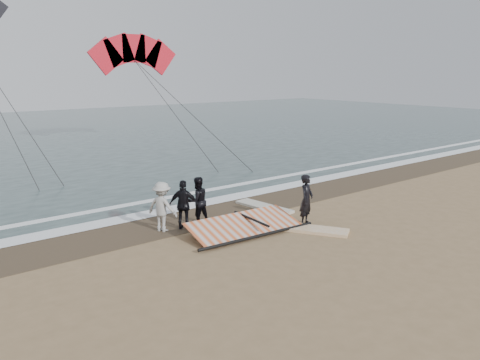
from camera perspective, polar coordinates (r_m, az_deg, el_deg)
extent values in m
plane|color=#8C704C|center=(15.84, 8.26, -7.34)|extent=(120.00, 120.00, 0.00)
cube|color=#233838|center=(44.87, -23.70, 5.00)|extent=(120.00, 54.00, 0.02)
cube|color=#4C3D2B|center=(19.05, -1.51, -3.64)|extent=(120.00, 2.80, 0.01)
cube|color=white|center=(20.14, -3.87, -2.67)|extent=(120.00, 0.90, 0.01)
cube|color=white|center=(21.53, -6.41, -1.68)|extent=(120.00, 0.45, 0.01)
imported|color=black|center=(17.20, 8.10, -2.40)|extent=(0.80, 0.68, 1.87)
cube|color=silver|center=(16.80, 8.41, -5.94)|extent=(2.11, 2.72, 0.11)
cube|color=beige|center=(19.29, 2.94, -3.29)|extent=(1.03, 2.71, 0.11)
imported|color=black|center=(17.15, -5.20, -2.53)|extent=(0.90, 0.72, 1.77)
imported|color=black|center=(16.64, -6.86, -3.05)|extent=(1.06, 1.03, 1.79)
imported|color=#ADADA8|center=(16.56, -9.47, -3.24)|extent=(1.11, 1.32, 1.77)
cube|color=black|center=(16.74, -1.28, -5.87)|extent=(2.80, 0.82, 0.11)
cube|color=#DC5824|center=(16.32, 0.54, -5.45)|extent=(4.12, 1.79, 0.43)
cylinder|color=black|center=(15.82, 2.31, -6.81)|extent=(4.67, 0.38, 0.11)
cylinder|color=black|center=(16.46, 1.37, -4.75)|extent=(0.20, 2.02, 0.08)
cylinder|color=#262626|center=(30.66, -8.48, 8.64)|extent=(0.04, 0.04, 13.45)
cylinder|color=#262626|center=(30.61, -6.69, 8.69)|extent=(0.04, 0.04, 14.37)
cylinder|color=#262626|center=(29.18, -27.14, 9.82)|extent=(0.04, 0.04, 14.88)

